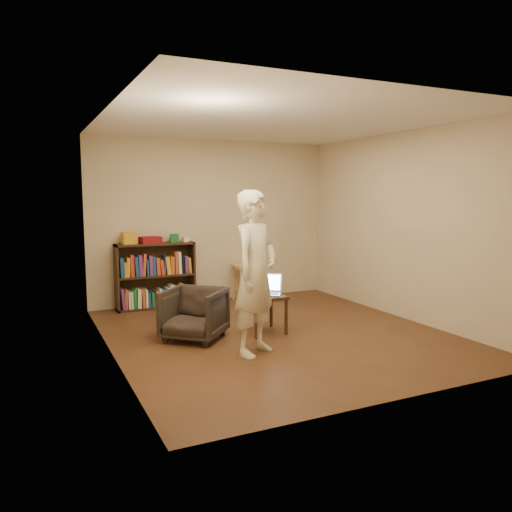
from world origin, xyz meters
name	(u,v)px	position (x,y,z in m)	size (l,w,h in m)	color
floor	(276,333)	(0.00, 0.00, 0.00)	(4.50, 4.50, 0.00)	#422815
ceiling	(277,122)	(0.00, 0.00, 2.60)	(4.50, 4.50, 0.00)	white
wall_back	(213,221)	(0.00, 2.25, 1.30)	(4.00, 4.00, 0.00)	beige
wall_left	(109,236)	(-2.00, 0.00, 1.30)	(4.50, 4.50, 0.00)	beige
wall_right	(404,226)	(2.00, 0.00, 1.30)	(4.50, 4.50, 0.00)	beige
bookshelf	(155,279)	(-1.00, 2.09, 0.44)	(1.20, 0.30, 1.00)	black
box_yellow	(129,238)	(-1.38, 2.09, 1.09)	(0.21, 0.16, 0.18)	gold
red_cloth	(150,240)	(-1.07, 2.06, 1.05)	(0.31, 0.22, 0.10)	maroon
box_green	(174,238)	(-0.69, 2.10, 1.06)	(0.13, 0.13, 0.13)	#1B672B
box_white	(185,239)	(-0.51, 2.09, 1.04)	(0.09, 0.09, 0.07)	white
stool	(246,272)	(0.46, 1.95, 0.48)	(0.41, 0.41, 0.59)	tan
armchair	(194,314)	(-1.00, 0.21, 0.31)	(0.67, 0.69, 0.62)	black
side_table	(264,301)	(-0.11, 0.11, 0.40)	(0.47, 0.47, 0.48)	#321A10
laptop	(267,289)	(-0.05, 0.16, 0.54)	(0.49, 0.50, 0.24)	#A8A8AD
person	(255,273)	(-0.56, -0.59, 0.89)	(0.65, 0.43, 1.79)	beige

